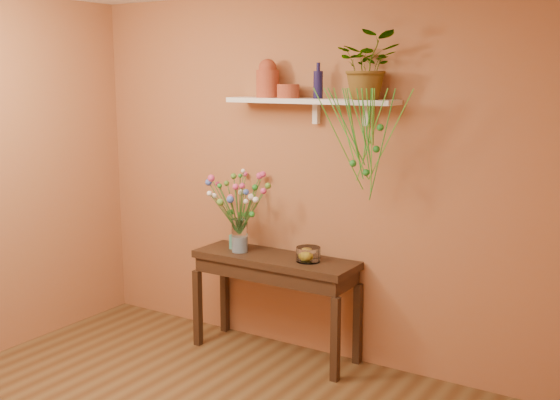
# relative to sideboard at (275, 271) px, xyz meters

# --- Properties ---
(room) EXTENTS (4.04, 4.04, 2.70)m
(room) POSITION_rel_sideboard_xyz_m (0.19, -1.78, 0.69)
(room) COLOR brown
(room) RESTS_ON ground
(sideboard) EXTENTS (1.27, 0.41, 0.77)m
(sideboard) POSITION_rel_sideboard_xyz_m (0.00, 0.00, 0.00)
(sideboard) COLOR #372215
(sideboard) RESTS_ON ground
(wall_shelf) EXTENTS (1.30, 0.24, 0.19)m
(wall_shelf) POSITION_rel_sideboard_xyz_m (0.25, 0.10, 1.26)
(wall_shelf) COLOR white
(wall_shelf) RESTS_ON room
(terracotta_jug) EXTENTS (0.19, 0.19, 0.28)m
(terracotta_jug) POSITION_rel_sideboard_xyz_m (-0.12, 0.09, 1.41)
(terracotta_jug) COLOR #9C462A
(terracotta_jug) RESTS_ON wall_shelf
(terracotta_pot) EXTENTS (0.16, 0.16, 0.10)m
(terracotta_pot) POSITION_rel_sideboard_xyz_m (0.07, 0.07, 1.33)
(terracotta_pot) COLOR #9C462A
(terracotta_pot) RESTS_ON wall_shelf
(blue_bottle) EXTENTS (0.08, 0.08, 0.25)m
(blue_bottle) POSITION_rel_sideboard_xyz_m (0.30, 0.10, 1.38)
(blue_bottle) COLOR #191541
(blue_bottle) RESTS_ON wall_shelf
(spider_plant) EXTENTS (0.51, 0.48, 0.45)m
(spider_plant) POSITION_rel_sideboard_xyz_m (0.69, 0.07, 1.50)
(spider_plant) COLOR #268027
(spider_plant) RESTS_ON wall_shelf
(plant_fronds) EXTENTS (0.62, 0.35, 0.75)m
(plant_fronds) POSITION_rel_sideboard_xyz_m (0.75, -0.08, 1.02)
(plant_fronds) COLOR #268027
(plant_fronds) RESTS_ON wall_shelf
(glass_vase) EXTENTS (0.12, 0.12, 0.26)m
(glass_vase) POSITION_rel_sideboard_xyz_m (-0.30, -0.04, 0.22)
(glass_vase) COLOR white
(glass_vase) RESTS_ON sideboard
(bouquet) EXTENTS (0.58, 0.43, 0.49)m
(bouquet) POSITION_rel_sideboard_xyz_m (-0.31, -0.03, 0.55)
(bouquet) COLOR #386B28
(bouquet) RESTS_ON glass_vase
(glass_bowl) EXTENTS (0.18, 0.18, 0.11)m
(glass_bowl) POSITION_rel_sideboard_xyz_m (0.28, 0.00, 0.16)
(glass_bowl) COLOR white
(glass_bowl) RESTS_ON sideboard
(lemon) EXTENTS (0.07, 0.07, 0.07)m
(lemon) POSITION_rel_sideboard_xyz_m (0.27, -0.00, 0.15)
(lemon) COLOR yellow
(lemon) RESTS_ON glass_bowl
(carton) EXTENTS (0.06, 0.05, 0.11)m
(carton) POSITION_rel_sideboard_xyz_m (-0.39, 0.01, 0.17)
(carton) COLOR #2D6C86
(carton) RESTS_ON sideboard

